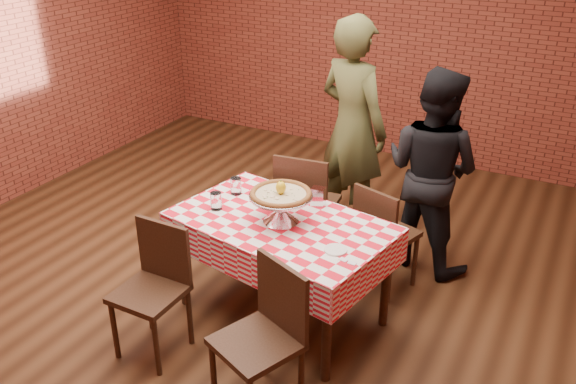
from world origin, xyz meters
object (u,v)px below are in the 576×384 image
object	(u,v)px
diner_black	(431,171)
chair_near_left	(149,295)
chair_near_right	(256,344)
chair_far_right	(387,236)
pizza_stand	(281,208)
chair_far_left	(308,202)
diner_olive	(353,128)
table	(281,269)
water_glass_right	(236,186)
condiment_caddy	(318,196)
water_glass_left	(216,201)
pizza	(281,194)

from	to	relation	value
diner_black	chair_near_left	bearing A→B (deg)	72.86
chair_near_right	chair_far_right	world-z (taller)	chair_near_right
chair_near_right	chair_near_left	bearing A→B (deg)	-164.26
pizza_stand	chair_near_right	distance (m)	0.97
chair_far_left	diner_olive	distance (m)	0.75
table	water_glass_right	xyz separation A→B (m)	(-0.48, 0.20, 0.44)
chair_near_left	chair_far_left	xyz separation A→B (m)	(0.34, 1.59, 0.02)
chair_near_right	diner_black	distance (m)	2.06
chair_near_left	diner_olive	size ratio (longest dim) A/B	0.47
condiment_caddy	chair_far_left	world-z (taller)	chair_far_left
water_glass_left	chair_near_left	xyz separation A→B (m)	(-0.08, -0.67, -0.38)
chair_far_left	chair_far_right	xyz separation A→B (m)	(0.73, -0.17, -0.03)
pizza_stand	chair_far_right	size ratio (longest dim) A/B	0.50
water_glass_left	table	bearing A→B (deg)	7.40
water_glass_left	water_glass_right	bearing A→B (deg)	91.51
chair_near_right	chair_far_left	distance (m)	1.76
chair_near_left	chair_far_right	size ratio (longest dim) A/B	1.02
condiment_caddy	diner_olive	world-z (taller)	diner_olive
chair_far_right	diner_black	bearing A→B (deg)	-90.56
pizza	chair_near_left	xyz separation A→B (m)	(-0.55, -0.73, -0.52)
chair_far_right	diner_black	distance (m)	0.63
condiment_caddy	diner_olive	xyz separation A→B (m)	(-0.20, 1.09, 0.12)
table	chair_near_right	world-z (taller)	chair_near_right
pizza_stand	diner_black	world-z (taller)	diner_black
chair_near_left	diner_black	world-z (taller)	diner_black
chair_near_left	chair_far_left	world-z (taller)	chair_far_left
chair_near_left	chair_far_left	bearing A→B (deg)	78.40
table	condiment_caddy	distance (m)	0.56
table	diner_black	world-z (taller)	diner_black
table	pizza_stand	bearing A→B (deg)	-73.00
pizza_stand	chair_far_left	distance (m)	0.97
chair_far_right	chair_near_left	bearing A→B (deg)	70.58
pizza_stand	chair_far_right	world-z (taller)	pizza_stand
pizza	diner_olive	xyz separation A→B (m)	(-0.08, 1.42, -0.01)
pizza	water_glass_left	world-z (taller)	pizza
condiment_caddy	chair_near_right	world-z (taller)	chair_near_right
chair_far_right	diner_olive	bearing A→B (deg)	-32.80
pizza_stand	chair_far_left	world-z (taller)	pizza_stand
water_glass_left	diner_olive	world-z (taller)	diner_olive
table	chair_near_left	xyz separation A→B (m)	(-0.55, -0.74, 0.06)
table	pizza	distance (m)	0.58
pizza_stand	chair_near_right	bearing A→B (deg)	-70.92
diner_black	water_glass_left	bearing A→B (deg)	62.47
chair_near_left	diner_black	size ratio (longest dim) A/B	0.54
water_glass_left	chair_near_right	size ratio (longest dim) A/B	0.14
water_glass_right	diner_black	bearing A→B (deg)	39.27
water_glass_left	diner_olive	bearing A→B (deg)	74.84
table	diner_olive	world-z (taller)	diner_olive
pizza_stand	pizza	world-z (taller)	pizza
table	pizza_stand	xyz separation A→B (m)	(0.00, -0.01, 0.48)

